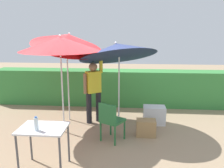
# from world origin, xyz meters

# --- Properties ---
(ground_plane) EXTENTS (24.00, 24.00, 0.00)m
(ground_plane) POSITION_xyz_m (0.00, 0.00, 0.00)
(ground_plane) COLOR #9E8466
(hedge_row) EXTENTS (8.00, 0.70, 1.15)m
(hedge_row) POSITION_xyz_m (0.00, 2.10, 0.57)
(hedge_row) COLOR #38843D
(hedge_row) RESTS_ON ground_plane
(umbrella_rainbow) EXTENTS (1.82, 1.82, 2.31)m
(umbrella_rainbow) POSITION_xyz_m (-1.12, -0.19, 2.11)
(umbrella_rainbow) COLOR silver
(umbrella_rainbow) RESTS_ON ground_plane
(umbrella_orange) EXTENTS (2.00, 1.92, 2.46)m
(umbrella_orange) POSITION_xyz_m (0.13, 0.38, 1.93)
(umbrella_orange) COLOR silver
(umbrella_orange) RESTS_ON ground_plane
(umbrella_yellow) EXTENTS (1.96, 1.89, 2.67)m
(umbrella_yellow) POSITION_xyz_m (-1.17, 0.64, 2.15)
(umbrella_yellow) COLOR silver
(umbrella_yellow) RESTS_ON ground_plane
(person_vendor) EXTENTS (0.50, 0.39, 1.88)m
(person_vendor) POSITION_xyz_m (-0.50, 0.51, 0.93)
(person_vendor) COLOR black
(person_vendor) RESTS_ON ground_plane
(chair_plastic) EXTENTS (0.60, 0.60, 0.89)m
(chair_plastic) POSITION_xyz_m (0.05, -0.58, 0.51)
(chair_plastic) COLOR #236633
(chair_plastic) RESTS_ON ground_plane
(cooler_box) EXTENTS (0.56, 0.38, 0.47)m
(cooler_box) POSITION_xyz_m (1.09, 0.52, 0.23)
(cooler_box) COLOR silver
(cooler_box) RESTS_ON ground_plane
(crate_cardboard) EXTENTS (0.44, 0.29, 0.39)m
(crate_cardboard) POSITION_xyz_m (0.84, -0.24, 0.19)
(crate_cardboard) COLOR #9E7A4C
(crate_cardboard) RESTS_ON ground_plane
(folding_table) EXTENTS (0.80, 0.60, 0.78)m
(folding_table) POSITION_xyz_m (-1.02, -1.73, 0.68)
(folding_table) COLOR #4C4C51
(folding_table) RESTS_ON ground_plane
(bottle_water) EXTENTS (0.07, 0.07, 0.24)m
(bottle_water) POSITION_xyz_m (-1.07, -1.85, 0.90)
(bottle_water) COLOR silver
(bottle_water) RESTS_ON folding_table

